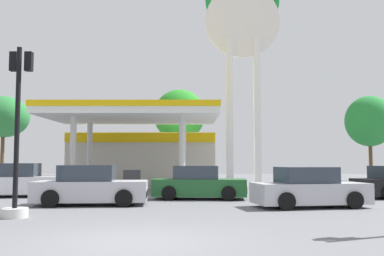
# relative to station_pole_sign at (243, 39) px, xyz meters

# --- Properties ---
(ground_plane) EXTENTS (90.00, 90.00, 0.00)m
(ground_plane) POSITION_rel_station_pole_sign_xyz_m (-4.40, -18.11, -9.28)
(ground_plane) COLOR slate
(ground_plane) RESTS_ON ground
(gas_station) EXTENTS (9.68, 12.82, 4.58)m
(gas_station) POSITION_rel_station_pole_sign_xyz_m (-6.55, 2.71, -7.12)
(gas_station) COLOR beige
(gas_station) RESTS_ON ground
(station_pole_sign) EXTENTS (4.72, 0.56, 14.25)m
(station_pole_sign) POSITION_rel_station_pole_sign_xyz_m (0.00, 0.00, 0.00)
(station_pole_sign) COLOR white
(station_pole_sign) RESTS_ON ground
(car_0) EXTENTS (4.03, 2.04, 1.40)m
(car_0) POSITION_rel_station_pole_sign_xyz_m (-2.90, -8.42, -8.64)
(car_0) COLOR black
(car_0) RESTS_ON ground
(car_3) EXTENTS (4.16, 2.06, 1.45)m
(car_3) POSITION_rel_station_pole_sign_xyz_m (-6.91, -10.93, -8.62)
(car_3) COLOR black
(car_3) RESTS_ON ground
(car_4) EXTENTS (4.37, 2.30, 1.50)m
(car_4) POSITION_rel_station_pole_sign_xyz_m (-11.09, -7.22, -8.60)
(car_4) COLOR black
(car_4) RESTS_ON ground
(car_5) EXTENTS (4.12, 2.30, 1.39)m
(car_5) POSITION_rel_station_pole_sign_xyz_m (0.87, -11.71, -8.64)
(car_5) COLOR black
(car_5) RESTS_ON ground
(traffic_signal_0) EXTENTS (0.75, 0.75, 4.91)m
(traffic_signal_0) POSITION_rel_station_pole_sign_xyz_m (-8.24, -14.42, -7.45)
(traffic_signal_0) COLOR silver
(traffic_signal_0) RESTS_ON ground
(tree_0) EXTENTS (4.42, 4.42, 7.30)m
(tree_0) POSITION_rel_station_pole_sign_xyz_m (-19.75, 10.88, -3.81)
(tree_0) COLOR brown
(tree_0) RESTS_ON ground
(tree_1) EXTENTS (4.26, 4.26, 7.51)m
(tree_1) POSITION_rel_station_pole_sign_xyz_m (-4.25, 8.74, -3.89)
(tree_1) COLOR brown
(tree_1) RESTS_ON ground
(tree_2) EXTENTS (3.89, 3.89, 6.91)m
(tree_2) POSITION_rel_station_pole_sign_xyz_m (11.25, 8.18, -4.44)
(tree_2) COLOR brown
(tree_2) RESTS_ON ground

